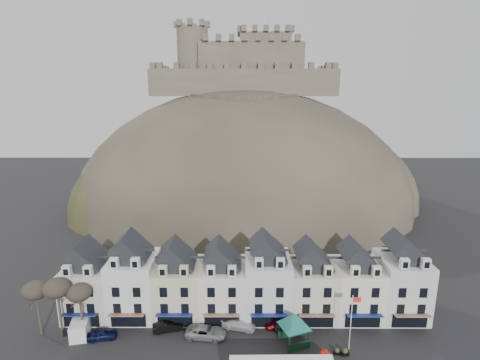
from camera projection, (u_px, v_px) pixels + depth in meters
name	position (u px, v px, depth m)	size (l,w,h in m)	color
townhouse_terrace	(246.00, 282.00, 57.13)	(54.40, 9.35, 11.80)	beige
castle_hill	(248.00, 207.00, 109.81)	(100.00, 76.00, 68.00)	#342F28
castle	(245.00, 66.00, 107.03)	(50.20, 22.20, 22.00)	brown
tree_left_far	(36.00, 291.00, 51.55)	(3.61, 3.61, 8.24)	#382E24
tree_left_mid	(57.00, 288.00, 51.46)	(3.78, 3.78, 8.64)	#382E24
tree_left_near	(79.00, 293.00, 51.61)	(3.43, 3.43, 7.84)	#382E24
bus_shelter	(294.00, 320.00, 50.41)	(6.82, 6.82, 4.64)	black
red_buoy	(325.00, 357.00, 47.43)	(1.64, 1.64, 1.84)	black
flagpole	(352.00, 319.00, 49.06)	(1.16, 0.12, 8.03)	silver
white_van	(81.00, 325.00, 53.27)	(3.24, 5.53, 2.37)	white
planter_west	(337.00, 351.00, 49.10)	(0.97, 0.65, 0.88)	black
planter_east	(345.00, 352.00, 48.90)	(1.08, 0.71, 1.02)	black
car_navy	(102.00, 335.00, 52.03)	(1.62, 4.02, 1.37)	#0A1136
car_black	(168.00, 326.00, 53.81)	(1.52, 4.35, 1.43)	black
car_silver	(206.00, 332.00, 52.42)	(2.61, 5.57, 1.57)	gray
car_white	(239.00, 324.00, 54.37)	(2.02, 4.97, 1.44)	silver
car_maroon	(278.00, 324.00, 54.37)	(1.51, 3.76, 1.28)	#63050A
car_charcoal	(287.00, 324.00, 54.36)	(1.35, 3.88, 1.28)	black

